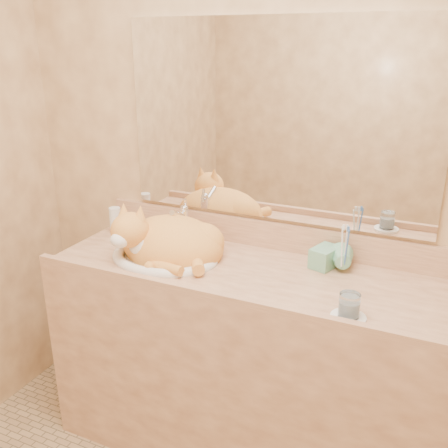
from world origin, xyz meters
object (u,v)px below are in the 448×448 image
at_px(toothbrush_cup, 343,264).
at_px(vanity_counter, 246,363).
at_px(water_glass, 349,305).
at_px(cat, 167,240).
at_px(sink_basin, 164,242).
at_px(soap_dispenser, 317,250).

bearing_deg(toothbrush_cup, vanity_counter, -159.79).
bearing_deg(water_glass, cat, 166.52).
height_order(sink_basin, toothbrush_cup, sink_basin).
height_order(vanity_counter, water_glass, water_glass).
distance_m(toothbrush_cup, water_glass, 0.33).
distance_m(vanity_counter, sink_basin, 0.61).
relative_size(vanity_counter, toothbrush_cup, 16.20).
relative_size(sink_basin, toothbrush_cup, 4.54).
xyz_separation_m(cat, soap_dispenser, (0.60, 0.12, 0.02)).
xyz_separation_m(sink_basin, toothbrush_cup, (0.70, 0.15, -0.02)).
height_order(cat, toothbrush_cup, cat).
relative_size(soap_dispenser, water_glass, 2.30).
bearing_deg(soap_dispenser, water_glass, -40.90).
distance_m(sink_basin, toothbrush_cup, 0.72).
relative_size(toothbrush_cup, water_glass, 1.24).
xyz_separation_m(vanity_counter, sink_basin, (-0.36, -0.02, 0.50)).
xyz_separation_m(sink_basin, water_glass, (0.79, -0.17, -0.02)).
bearing_deg(vanity_counter, cat, -179.06).
relative_size(soap_dispenser, toothbrush_cup, 1.85).
distance_m(cat, toothbrush_cup, 0.71).
height_order(sink_basin, water_glass, sink_basin).
xyz_separation_m(vanity_counter, toothbrush_cup, (0.34, 0.13, 0.47)).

